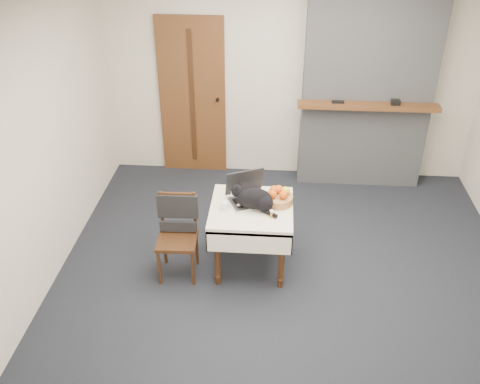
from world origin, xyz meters
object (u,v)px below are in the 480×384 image
Objects in this scene: fruit_basket at (278,197)px; side_table at (251,217)px; cat at (255,199)px; chair at (178,223)px; door at (192,98)px; laptop at (248,193)px; cream_jar at (225,206)px; pill_bottle at (272,214)px.

side_table is at bearing -159.61° from fruit_basket.
cat is 0.54× the size of chair.
chair is (-0.73, -0.07, -0.26)m from cat.
side_table is 0.92× the size of chair.
door is 2.12m from chair.
chair is at bearing 173.79° from laptop.
cat is (0.07, -0.15, 0.03)m from laptop.
side_table is at bearing -96.17° from laptop.
laptop is at bearing -66.34° from door.
chair reaches higher than cream_jar.
pill_bottle is at bearing -74.89° from laptop.
chair reaches higher than pill_bottle.
pill_bottle is (0.16, -0.14, -0.07)m from cat.
door is 2.03m from laptop.
door reaches higher than chair.
pill_bottle is (1.04, -2.13, -0.26)m from door.
fruit_basket is (0.06, 0.25, 0.03)m from pill_bottle.
laptop is 0.37m from pill_bottle.
door is at bearing 120.38° from fruit_basket.
laptop reaches higher than side_table.
cat is at bearing -66.14° from door.
cat is at bearing -33.81° from side_table.
cream_jar is 0.50m from chair.
side_table is 0.30m from cream_jar.
door reaches higher than pill_bottle.
side_table is at bearing -66.66° from door.
cream_jar reaches higher than side_table.
door is at bearing 88.93° from laptop.
cream_jar is at bearing -73.50° from door.
chair is at bearing -85.86° from door.
cat is 0.29m from cream_jar.
fruit_basket is (0.50, 0.15, 0.02)m from cream_jar.
fruit_basket is (0.29, -0.03, -0.01)m from laptop.
pill_bottle is (0.24, -0.28, -0.03)m from laptop.
chair is at bearing -172.42° from side_table.
chair is (-0.90, 0.06, -0.20)m from pill_bottle.
cat reaches higher than side_table.
laptop is 0.30m from fruit_basket.
door reaches higher than cat.
laptop is 0.57× the size of chair.
fruit_basket reaches higher than chair.
cream_jar reaches higher than pill_bottle.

